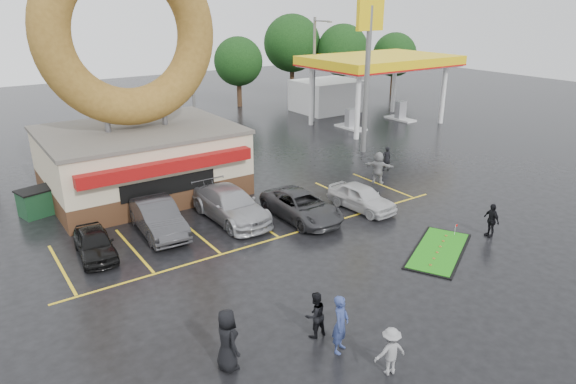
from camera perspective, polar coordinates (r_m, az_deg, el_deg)
ground at (r=21.42m, az=4.10°, el=-8.30°), size 120.00×120.00×0.00m
donut_shop at (r=29.52m, az=-16.48°, el=8.27°), size 10.20×8.70×13.50m
gas_station at (r=48.15m, az=7.56°, el=12.46°), size 12.30×13.65×5.90m
shell_sign at (r=36.49m, az=8.94°, el=15.68°), size 2.20×0.36×10.60m
streetlight_mid at (r=39.26m, az=-10.51°, el=12.09°), size 0.40×2.21×9.00m
streetlight_right at (r=46.23m, az=2.98°, el=13.62°), size 0.40×2.21×9.00m
tree_far_a at (r=58.69m, az=6.10°, el=15.40°), size 5.60×5.60×8.00m
tree_far_b at (r=61.38m, az=11.76°, el=14.71°), size 4.90×4.90×7.00m
tree_far_c at (r=59.37m, az=0.46°, el=16.19°), size 6.30×6.30×9.00m
tree_far_d at (r=53.58m, az=-5.54°, el=14.23°), size 4.90×4.90×7.00m
car_black at (r=23.43m, az=-20.68°, el=-5.35°), size 1.75×3.69×1.22m
car_dgrey at (r=24.79m, az=-14.32°, el=-2.74°), size 1.94×4.86×1.57m
car_silver at (r=25.66m, az=-6.41°, el=-1.39°), size 2.30×5.46×1.57m
car_grey at (r=25.62m, az=1.52°, el=-1.55°), size 2.30×4.93×1.37m
car_white at (r=27.03m, az=8.17°, el=-0.58°), size 1.93×4.08×1.35m
person_blue at (r=16.37m, az=5.87°, el=-14.38°), size 0.84×0.76×1.94m
person_blackjkt at (r=17.03m, az=3.03°, el=-13.46°), size 0.78×0.61×1.59m
person_hoodie at (r=15.86m, az=11.32°, el=-16.96°), size 1.09×0.79×1.52m
person_bystander at (r=15.72m, az=-6.77°, el=-16.01°), size 0.64×0.97×1.97m
person_cameraman at (r=25.48m, az=21.65°, el=-2.91°), size 0.62×1.01×1.61m
person_walker_near at (r=31.03m, az=10.00°, el=2.68°), size 1.53×1.79×1.94m
person_walker_far at (r=33.52m, az=10.88°, el=3.65°), size 0.67×0.56×1.58m
dumpster at (r=29.07m, az=-25.92°, el=-1.04°), size 2.05×1.62×1.30m
putting_green at (r=23.54m, az=16.39°, el=-6.25°), size 5.04×3.95×0.58m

